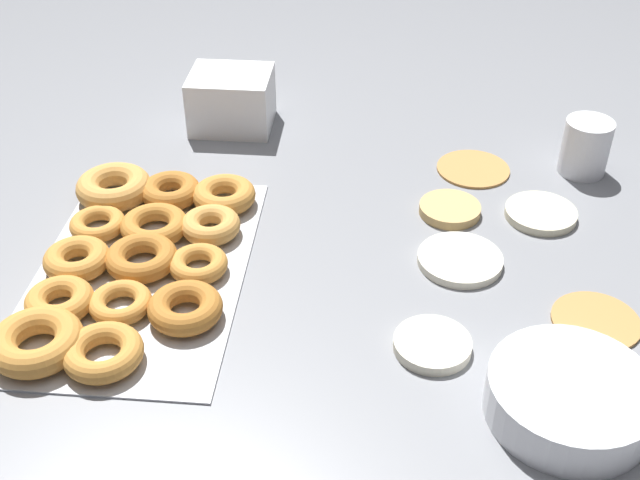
{
  "coord_description": "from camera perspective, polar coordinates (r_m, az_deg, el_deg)",
  "views": [
    {
      "loc": [
        0.92,
        -0.04,
        0.69
      ],
      "look_at": [
        0.04,
        -0.12,
        0.04
      ],
      "focal_mm": 45.0,
      "sensor_mm": 36.0,
      "label": 1
    }
  ],
  "objects": [
    {
      "name": "ground_plane",
      "position": [
        1.14,
        5.99,
        -0.69
      ],
      "size": [
        3.0,
        3.0,
        0.0
      ],
      "primitive_type": "plane",
      "color": "gray"
    },
    {
      "name": "pancake_0",
      "position": [
        0.99,
        7.99,
        -7.38
      ],
      "size": [
        0.1,
        0.1,
        0.01
      ],
      "primitive_type": "cylinder",
      "color": "silver",
      "rests_on": "ground_plane"
    },
    {
      "name": "pancake_1",
      "position": [
        1.13,
        9.92,
        -1.38
      ],
      "size": [
        0.12,
        0.12,
        0.01
      ],
      "primitive_type": "cylinder",
      "color": "silver",
      "rests_on": "ground_plane"
    },
    {
      "name": "pancake_2",
      "position": [
        1.34,
        10.84,
        5.07
      ],
      "size": [
        0.12,
        0.12,
        0.01
      ],
      "primitive_type": "cylinder",
      "color": "#B27F42",
      "rests_on": "ground_plane"
    },
    {
      "name": "pancake_3",
      "position": [
        1.08,
        19.05,
        -5.37
      ],
      "size": [
        0.11,
        0.11,
        0.01
      ],
      "primitive_type": "cylinder",
      "color": "#B27F42",
      "rests_on": "ground_plane"
    },
    {
      "name": "pancake_4",
      "position": [
        1.25,
        15.43,
        1.84
      ],
      "size": [
        0.11,
        0.11,
        0.01
      ],
      "primitive_type": "cylinder",
      "color": "beige",
      "rests_on": "ground_plane"
    },
    {
      "name": "pancake_5",
      "position": [
        1.22,
        9.21,
        2.18
      ],
      "size": [
        0.09,
        0.09,
        0.01
      ],
      "primitive_type": "cylinder",
      "color": "tan",
      "rests_on": "ground_plane"
    },
    {
      "name": "donut_tray",
      "position": [
        1.13,
        -13.09,
        -1.12
      ],
      "size": [
        0.46,
        0.29,
        0.04
      ],
      "color": "silver",
      "rests_on": "ground_plane"
    },
    {
      "name": "batter_bowl",
      "position": [
        0.94,
        17.31,
        -10.64
      ],
      "size": [
        0.18,
        0.18,
        0.05
      ],
      "color": "white",
      "rests_on": "ground_plane"
    },
    {
      "name": "container_stack",
      "position": [
        1.44,
        -6.31,
        9.86
      ],
      "size": [
        0.12,
        0.14,
        0.1
      ],
      "color": "white",
      "rests_on": "ground_plane"
    },
    {
      "name": "paper_cup",
      "position": [
        1.36,
        18.36,
        6.3
      ],
      "size": [
        0.08,
        0.08,
        0.09
      ],
      "color": "white",
      "rests_on": "ground_plane"
    }
  ]
}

